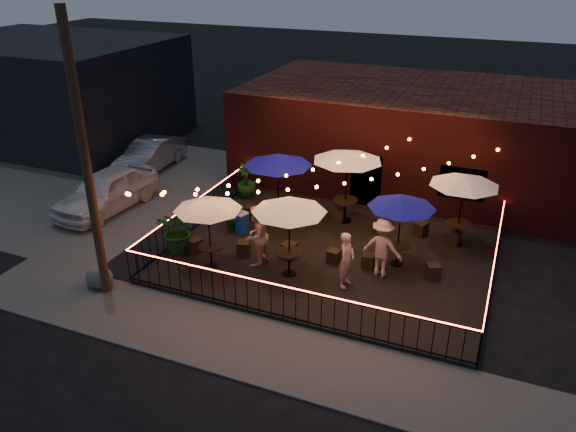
{
  "coord_description": "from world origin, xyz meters",
  "views": [
    {
      "loc": [
        4.91,
        -13.42,
        9.15
      ],
      "look_at": [
        -1.47,
        1.85,
        1.24
      ],
      "focal_mm": 35.0,
      "sensor_mm": 36.0,
      "label": 1
    }
  ],
  "objects_px": {
    "utility_pole": "(86,164)",
    "cafe_table_4": "(402,203)",
    "cafe_table_5": "(465,181)",
    "boulder": "(99,278)",
    "cafe_table_1": "(278,161)",
    "cooler": "(240,222)",
    "cafe_table_2": "(289,207)",
    "cafe_table_3": "(347,156)",
    "cafe_table_0": "(208,205)"
  },
  "relations": [
    {
      "from": "cafe_table_1",
      "to": "cooler",
      "type": "relative_size",
      "value": 4.18
    },
    {
      "from": "cafe_table_2",
      "to": "cafe_table_5",
      "type": "relative_size",
      "value": 0.98
    },
    {
      "from": "cafe_table_4",
      "to": "boulder",
      "type": "height_order",
      "value": "cafe_table_4"
    },
    {
      "from": "utility_pole",
      "to": "cooler",
      "type": "distance_m",
      "value": 6.2
    },
    {
      "from": "cafe_table_1",
      "to": "cooler",
      "type": "height_order",
      "value": "cafe_table_1"
    },
    {
      "from": "cafe_table_1",
      "to": "cafe_table_2",
      "type": "height_order",
      "value": "cafe_table_1"
    },
    {
      "from": "cafe_table_0",
      "to": "utility_pole",
      "type": "bearing_deg",
      "value": -134.46
    },
    {
      "from": "cafe_table_4",
      "to": "cooler",
      "type": "bearing_deg",
      "value": 178.91
    },
    {
      "from": "utility_pole",
      "to": "cafe_table_3",
      "type": "bearing_deg",
      "value": 53.81
    },
    {
      "from": "cafe_table_0",
      "to": "boulder",
      "type": "relative_size",
      "value": 2.79
    },
    {
      "from": "cafe_table_0",
      "to": "cafe_table_1",
      "type": "xyz_separation_m",
      "value": [
        0.73,
        3.58,
        0.32
      ]
    },
    {
      "from": "utility_pole",
      "to": "cafe_table_4",
      "type": "distance_m",
      "value": 9.04
    },
    {
      "from": "cafe_table_3",
      "to": "cafe_table_5",
      "type": "height_order",
      "value": "cafe_table_3"
    },
    {
      "from": "cafe_table_2",
      "to": "cooler",
      "type": "relative_size",
      "value": 3.89
    },
    {
      "from": "cafe_table_5",
      "to": "cooler",
      "type": "xyz_separation_m",
      "value": [
        -7.14,
        -2.01,
        -1.89
      ]
    },
    {
      "from": "cafe_table_0",
      "to": "cooler",
      "type": "bearing_deg",
      "value": 96.25
    },
    {
      "from": "cafe_table_2",
      "to": "boulder",
      "type": "relative_size",
      "value": 3.33
    },
    {
      "from": "cooler",
      "to": "boulder",
      "type": "height_order",
      "value": "cooler"
    },
    {
      "from": "cafe_table_0",
      "to": "cooler",
      "type": "distance_m",
      "value": 3.02
    },
    {
      "from": "cafe_table_5",
      "to": "cooler",
      "type": "bearing_deg",
      "value": -164.27
    },
    {
      "from": "utility_pole",
      "to": "cooler",
      "type": "relative_size",
      "value": 10.67
    },
    {
      "from": "cafe_table_1",
      "to": "cafe_table_4",
      "type": "height_order",
      "value": "cafe_table_1"
    },
    {
      "from": "cafe_table_5",
      "to": "cafe_table_2",
      "type": "bearing_deg",
      "value": -138.14
    },
    {
      "from": "cafe_table_3",
      "to": "cafe_table_1",
      "type": "bearing_deg",
      "value": -152.29
    },
    {
      "from": "cafe_table_5",
      "to": "boulder",
      "type": "xyz_separation_m",
      "value": [
        -9.44,
        -6.63,
        -2.08
      ]
    },
    {
      "from": "cafe_table_4",
      "to": "boulder",
      "type": "xyz_separation_m",
      "value": [
        -7.89,
        -4.51,
        -1.91
      ]
    },
    {
      "from": "cafe_table_1",
      "to": "cafe_table_0",
      "type": "bearing_deg",
      "value": -101.54
    },
    {
      "from": "cafe_table_0",
      "to": "cafe_table_3",
      "type": "xyz_separation_m",
      "value": [
        2.87,
        4.7,
        0.4
      ]
    },
    {
      "from": "cafe_table_2",
      "to": "cafe_table_4",
      "type": "bearing_deg",
      "value": 32.81
    },
    {
      "from": "cooler",
      "to": "boulder",
      "type": "xyz_separation_m",
      "value": [
        -2.31,
        -4.62,
        -0.19
      ]
    },
    {
      "from": "cafe_table_1",
      "to": "boulder",
      "type": "bearing_deg",
      "value": -120.0
    },
    {
      "from": "cooler",
      "to": "cafe_table_2",
      "type": "bearing_deg",
      "value": -18.76
    },
    {
      "from": "cafe_table_2",
      "to": "cooler",
      "type": "distance_m",
      "value": 3.83
    },
    {
      "from": "cafe_table_2",
      "to": "cafe_table_4",
      "type": "xyz_separation_m",
      "value": [
        2.89,
        1.86,
        -0.15
      ]
    },
    {
      "from": "cafe_table_5",
      "to": "utility_pole",
      "type": "bearing_deg",
      "value": -143.4
    },
    {
      "from": "cafe_table_4",
      "to": "cafe_table_5",
      "type": "bearing_deg",
      "value": 53.75
    },
    {
      "from": "cafe_table_0",
      "to": "boulder",
      "type": "distance_m",
      "value": 3.85
    },
    {
      "from": "cafe_table_0",
      "to": "cafe_table_5",
      "type": "xyz_separation_m",
      "value": [
        6.87,
        4.48,
        0.18
      ]
    },
    {
      "from": "cooler",
      "to": "cafe_table_1",
      "type": "bearing_deg",
      "value": 65.24
    },
    {
      "from": "cafe_table_1",
      "to": "utility_pole",
      "type": "bearing_deg",
      "value": -116.87
    },
    {
      "from": "cafe_table_5",
      "to": "boulder",
      "type": "bearing_deg",
      "value": -144.93
    },
    {
      "from": "utility_pole",
      "to": "cafe_table_0",
      "type": "distance_m",
      "value": 3.65
    },
    {
      "from": "cafe_table_2",
      "to": "cafe_table_3",
      "type": "bearing_deg",
      "value": 83.95
    },
    {
      "from": "cooler",
      "to": "cafe_table_5",
      "type": "bearing_deg",
      "value": 33.09
    },
    {
      "from": "cafe_table_4",
      "to": "cooler",
      "type": "xyz_separation_m",
      "value": [
        -5.59,
        0.11,
        -1.72
      ]
    },
    {
      "from": "cafe_table_4",
      "to": "cafe_table_5",
      "type": "relative_size",
      "value": 0.83
    },
    {
      "from": "cafe_table_0",
      "to": "boulder",
      "type": "height_order",
      "value": "cafe_table_0"
    },
    {
      "from": "utility_pole",
      "to": "cafe_table_4",
      "type": "xyz_separation_m",
      "value": [
        7.55,
        4.65,
        -1.75
      ]
    },
    {
      "from": "cafe_table_2",
      "to": "cafe_table_4",
      "type": "distance_m",
      "value": 3.44
    },
    {
      "from": "cafe_table_3",
      "to": "boulder",
      "type": "relative_size",
      "value": 3.12
    }
  ]
}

